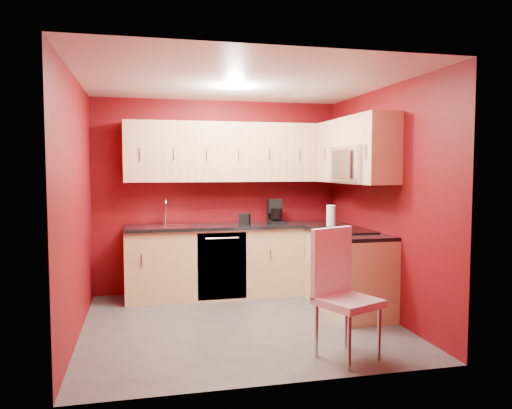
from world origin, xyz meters
name	(u,v)px	position (x,y,z in m)	size (l,w,h in m)	color
floor	(241,324)	(0.00, 0.00, 0.00)	(3.20, 3.20, 0.00)	#53514E
ceiling	(240,81)	(0.00, 0.00, 2.50)	(3.20, 3.20, 0.00)	white
wall_back	(218,196)	(0.00, 1.50, 1.25)	(3.20, 3.20, 0.00)	#5F0909
wall_front	(281,219)	(0.00, -1.50, 1.25)	(3.20, 3.20, 0.00)	#5F0909
wall_left	(76,207)	(-1.60, 0.00, 1.25)	(3.00, 3.00, 0.00)	#5F0909
wall_right	(384,202)	(1.60, 0.00, 1.25)	(3.00, 3.00, 0.00)	#5F0909
base_cabinets_back	(238,261)	(0.20, 1.20, 0.43)	(2.80, 0.60, 0.87)	tan
base_cabinets_right	(348,272)	(1.30, 0.25, 0.43)	(0.60, 1.30, 0.87)	tan
countertop_back	(238,226)	(0.20, 1.19, 0.89)	(2.80, 0.63, 0.04)	black
countertop_right	(348,233)	(1.29, 0.23, 0.89)	(0.63, 1.27, 0.04)	black
upper_cabinets_back	(236,152)	(0.20, 1.32, 1.83)	(2.80, 0.35, 0.75)	#DDAF7D
upper_cabinets_right	(353,145)	(1.42, 0.44, 1.89)	(0.35, 1.55, 0.75)	#DDAF7D
microwave	(359,165)	(1.39, 0.20, 1.66)	(0.42, 0.76, 0.42)	silver
cooktop	(349,231)	(1.28, 0.20, 0.92)	(0.50, 0.55, 0.01)	black
sink	(166,223)	(-0.70, 1.20, 0.94)	(0.52, 0.42, 0.35)	silver
dishwasher_front	(222,266)	(-0.05, 0.91, 0.43)	(0.60, 0.02, 0.82)	black
downlight	(235,87)	(0.00, 0.30, 2.48)	(0.20, 0.20, 0.01)	white
coffee_maker	(276,211)	(0.71, 1.22, 1.06)	(0.18, 0.25, 0.31)	black
napkin_holder	(245,219)	(0.29, 1.17, 0.98)	(0.13, 0.13, 0.13)	black
paper_towel	(331,216)	(1.25, 0.65, 1.04)	(0.15, 0.15, 0.26)	white
dining_chair	(348,295)	(0.70, -1.14, 0.55)	(0.45, 0.47, 1.10)	white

